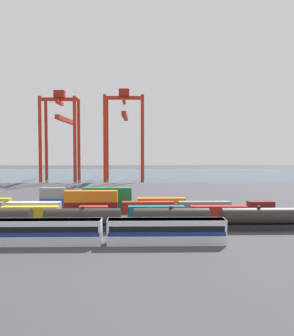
{
  "coord_description": "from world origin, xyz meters",
  "views": [
    {
      "loc": [
        17.67,
        -80.14,
        14.88
      ],
      "look_at": [
        19.97,
        27.44,
        9.2
      ],
      "focal_mm": 39.32,
      "sensor_mm": 36.0,
      "label": 1
    }
  ],
  "objects_px": {
    "shipping_container_13": "(148,207)",
    "gantry_crane_central": "(124,125)",
    "shipping_container_7": "(219,212)",
    "shipping_container_10": "(34,208)",
    "shipping_container_15": "(261,207)",
    "passenger_train": "(42,231)",
    "freight_tank_row": "(83,219)",
    "shipping_container_11": "(91,207)",
    "shipping_container_5": "(93,212)",
    "gantry_crane_west": "(62,126)"
  },
  "relations": [
    {
      "from": "shipping_container_13",
      "to": "gantry_crane_central",
      "type": "xyz_separation_m",
      "value": [
        -9.04,
        89.99,
        24.74
      ]
    },
    {
      "from": "shipping_container_7",
      "to": "shipping_container_10",
      "type": "xyz_separation_m",
      "value": [
        -41.34,
        6.46,
        0.0
      ]
    },
    {
      "from": "shipping_container_10",
      "to": "shipping_container_15",
      "type": "distance_m",
      "value": 52.63
    },
    {
      "from": "passenger_train",
      "to": "shipping_container_7",
      "type": "relative_size",
      "value": 4.71
    },
    {
      "from": "freight_tank_row",
      "to": "shipping_container_11",
      "type": "relative_size",
      "value": 6.45
    },
    {
      "from": "shipping_container_11",
      "to": "shipping_container_13",
      "type": "relative_size",
      "value": 1.0
    },
    {
      "from": "shipping_container_7",
      "to": "gantry_crane_central",
      "type": "bearing_deg",
      "value": 104.01
    },
    {
      "from": "passenger_train",
      "to": "shipping_container_10",
      "type": "height_order",
      "value": "passenger_train"
    },
    {
      "from": "shipping_container_15",
      "to": "gantry_crane_central",
      "type": "height_order",
      "value": "gantry_crane_central"
    },
    {
      "from": "shipping_container_10",
      "to": "shipping_container_11",
      "type": "xyz_separation_m",
      "value": [
        13.16,
        0.0,
        0.0
      ]
    },
    {
      "from": "shipping_container_11",
      "to": "freight_tank_row",
      "type": "bearing_deg",
      "value": -87.44
    },
    {
      "from": "shipping_container_7",
      "to": "shipping_container_11",
      "type": "relative_size",
      "value": 1.0
    },
    {
      "from": "shipping_container_5",
      "to": "shipping_container_7",
      "type": "distance_m",
      "value": 26.9
    },
    {
      "from": "passenger_train",
      "to": "shipping_container_13",
      "type": "xyz_separation_m",
      "value": [
        17.15,
        27.93,
        -0.84
      ]
    },
    {
      "from": "passenger_train",
      "to": "shipping_container_10",
      "type": "xyz_separation_m",
      "value": [
        -9.16,
        27.93,
        -0.84
      ]
    },
    {
      "from": "shipping_container_7",
      "to": "gantry_crane_central",
      "type": "height_order",
      "value": "gantry_crane_central"
    },
    {
      "from": "freight_tank_row",
      "to": "shipping_container_15",
      "type": "distance_m",
      "value": 42.81
    },
    {
      "from": "shipping_container_11",
      "to": "shipping_container_13",
      "type": "xyz_separation_m",
      "value": [
        13.16,
        0.0,
        0.0
      ]
    },
    {
      "from": "freight_tank_row",
      "to": "shipping_container_5",
      "type": "height_order",
      "value": "freight_tank_row"
    },
    {
      "from": "shipping_container_5",
      "to": "shipping_container_13",
      "type": "distance_m",
      "value": 13.51
    },
    {
      "from": "gantry_crane_west",
      "to": "gantry_crane_central",
      "type": "bearing_deg",
      "value": -2.07
    },
    {
      "from": "gantry_crane_central",
      "to": "shipping_container_15",
      "type": "bearing_deg",
      "value": -68.55
    },
    {
      "from": "shipping_container_13",
      "to": "shipping_container_7",
      "type": "bearing_deg",
      "value": -23.25
    },
    {
      "from": "gantry_crane_west",
      "to": "gantry_crane_central",
      "type": "relative_size",
      "value": 0.98
    },
    {
      "from": "shipping_container_10",
      "to": "shipping_container_15",
      "type": "xyz_separation_m",
      "value": [
        52.63,
        0.0,
        0.0
      ]
    },
    {
      "from": "shipping_container_5",
      "to": "shipping_container_10",
      "type": "xyz_separation_m",
      "value": [
        -14.44,
        6.46,
        0.0
      ]
    },
    {
      "from": "shipping_container_5",
      "to": "freight_tank_row",
      "type": "bearing_deg",
      "value": -92.21
    },
    {
      "from": "shipping_container_11",
      "to": "shipping_container_15",
      "type": "relative_size",
      "value": 2.0
    },
    {
      "from": "freight_tank_row",
      "to": "shipping_container_13",
      "type": "bearing_deg",
      "value": 56.15
    },
    {
      "from": "freight_tank_row",
      "to": "shipping_container_13",
      "type": "height_order",
      "value": "freight_tank_row"
    },
    {
      "from": "passenger_train",
      "to": "shipping_container_15",
      "type": "bearing_deg",
      "value": 32.73
    },
    {
      "from": "shipping_container_10",
      "to": "shipping_container_15",
      "type": "height_order",
      "value": "same"
    },
    {
      "from": "shipping_container_13",
      "to": "gantry_crane_central",
      "type": "bearing_deg",
      "value": 95.74
    },
    {
      "from": "shipping_container_15",
      "to": "gantry_crane_west",
      "type": "xyz_separation_m",
      "value": [
        -65.16,
        91.06,
        24.16
      ]
    },
    {
      "from": "passenger_train",
      "to": "shipping_container_11",
      "type": "distance_m",
      "value": 28.23
    },
    {
      "from": "shipping_container_7",
      "to": "gantry_crane_west",
      "type": "bearing_deg",
      "value": 118.92
    },
    {
      "from": "shipping_container_15",
      "to": "shipping_container_13",
      "type": "bearing_deg",
      "value": 180.0
    },
    {
      "from": "shipping_container_13",
      "to": "gantry_crane_central",
      "type": "relative_size",
      "value": 0.29
    },
    {
      "from": "shipping_container_10",
      "to": "shipping_container_13",
      "type": "xyz_separation_m",
      "value": [
        26.31,
        0.0,
        0.0
      ]
    },
    {
      "from": "shipping_container_10",
      "to": "shipping_container_7",
      "type": "bearing_deg",
      "value": -8.88
    },
    {
      "from": "shipping_container_10",
      "to": "shipping_container_5",
      "type": "bearing_deg",
      "value": -24.09
    },
    {
      "from": "shipping_container_15",
      "to": "gantry_crane_central",
      "type": "distance_m",
      "value": 99.8
    },
    {
      "from": "passenger_train",
      "to": "shipping_container_15",
      "type": "distance_m",
      "value": 51.67
    },
    {
      "from": "shipping_container_5",
      "to": "shipping_container_11",
      "type": "height_order",
      "value": "same"
    },
    {
      "from": "shipping_container_7",
      "to": "shipping_container_10",
      "type": "height_order",
      "value": "same"
    },
    {
      "from": "passenger_train",
      "to": "freight_tank_row",
      "type": "xyz_separation_m",
      "value": [
        4.81,
        9.54,
        -0.05
      ]
    },
    {
      "from": "freight_tank_row",
      "to": "shipping_container_11",
      "type": "height_order",
      "value": "freight_tank_row"
    },
    {
      "from": "passenger_train",
      "to": "shipping_container_7",
      "type": "distance_m",
      "value": 38.69
    },
    {
      "from": "shipping_container_5",
      "to": "shipping_container_11",
      "type": "bearing_deg",
      "value": 101.25
    },
    {
      "from": "gantry_crane_central",
      "to": "shipping_container_13",
      "type": "bearing_deg",
      "value": -84.26
    }
  ]
}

